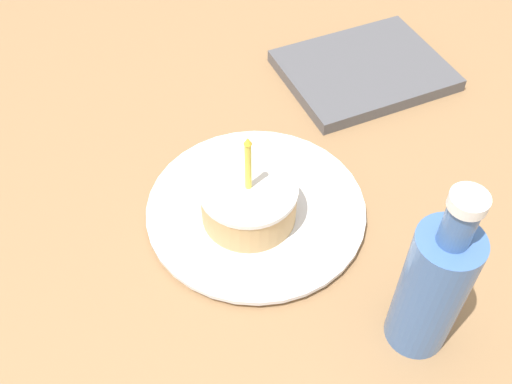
% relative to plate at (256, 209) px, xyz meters
% --- Properties ---
extents(ground_plane, '(2.40, 2.40, 0.04)m').
position_rel_plate_xyz_m(ground_plane, '(0.01, 0.01, -0.03)').
color(ground_plane, olive).
rests_on(ground_plane, ground).
extents(plate, '(0.28, 0.28, 0.02)m').
position_rel_plate_xyz_m(plate, '(0.00, 0.00, 0.00)').
color(plate, silver).
rests_on(plate, ground_plane).
extents(cake_slice, '(0.12, 0.12, 0.13)m').
position_rel_plate_xyz_m(cake_slice, '(0.01, 0.01, 0.03)').
color(cake_slice, tan).
rests_on(cake_slice, plate).
extents(fork, '(0.07, 0.17, 0.00)m').
position_rel_plate_xyz_m(fork, '(0.00, -0.06, 0.01)').
color(fork, '#B2B2B7').
rests_on(fork, plate).
extents(bottle, '(0.07, 0.07, 0.23)m').
position_rel_plate_xyz_m(bottle, '(-0.09, 0.22, 0.08)').
color(bottle, '#3F66A5').
rests_on(bottle, ground_plane).
extents(marble_board, '(0.25, 0.19, 0.02)m').
position_rel_plate_xyz_m(marble_board, '(-0.27, -0.19, 0.00)').
color(marble_board, '#4C4C51').
rests_on(marble_board, ground_plane).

